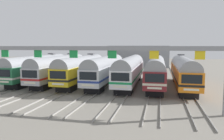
% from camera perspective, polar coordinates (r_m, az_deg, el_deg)
% --- Properties ---
extents(ground_plane, '(160.00, 160.00, 0.00)m').
position_cam_1_polar(ground_plane, '(36.39, -1.73, -3.86)').
color(ground_plane, gray).
extents(track_bed, '(26.52, 70.00, 0.15)m').
position_cam_1_polar(track_bed, '(52.84, 2.84, -0.56)').
color(track_bed, gray).
rests_on(track_bed, ground).
extents(commuter_train_green, '(2.88, 18.06, 5.05)m').
position_cam_1_polar(commuter_train_green, '(40.94, -18.97, 0.74)').
color(commuter_train_green, '#236B42').
rests_on(commuter_train_green, ground).
extents(commuter_train_stainless, '(2.88, 18.06, 5.05)m').
position_cam_1_polar(commuter_train_stainless, '(38.92, -13.73, 0.63)').
color(commuter_train_stainless, '#B2B5BA').
rests_on(commuter_train_stainless, ground).
extents(commuter_train_yellow, '(2.88, 18.06, 5.05)m').
position_cam_1_polar(commuter_train_yellow, '(37.26, -7.97, 0.50)').
color(commuter_train_yellow, gold).
rests_on(commuter_train_yellow, ground).
extents(commuter_train_silver, '(2.88, 18.06, 5.05)m').
position_cam_1_polar(commuter_train_silver, '(36.01, -1.75, 0.36)').
color(commuter_train_silver, silver).
rests_on(commuter_train_silver, ground).
extents(commuter_train_white, '(2.88, 18.06, 4.77)m').
position_cam_1_polar(commuter_train_white, '(35.21, 4.84, 0.19)').
color(commuter_train_white, white).
rests_on(commuter_train_white, ground).
extents(commuter_train_maroon, '(2.88, 18.06, 5.05)m').
position_cam_1_polar(commuter_train_maroon, '(34.90, 11.63, 0.03)').
color(commuter_train_maroon, maroon).
rests_on(commuter_train_maroon, ground).
extents(commuter_train_orange, '(2.88, 18.06, 5.05)m').
position_cam_1_polar(commuter_train_orange, '(35.08, 18.46, -0.13)').
color(commuter_train_orange, orange).
rests_on(commuter_train_orange, ground).
extents(catenary_gantry, '(30.26, 0.44, 6.97)m').
position_cam_1_polar(catenary_gantry, '(23.00, -10.17, 3.71)').
color(catenary_gantry, gray).
rests_on(catenary_gantry, ground).
extents(maintenance_building, '(18.77, 10.00, 6.55)m').
position_cam_1_polar(maintenance_building, '(70.38, 7.18, 3.75)').
color(maintenance_building, gray).
rests_on(maintenance_building, ground).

